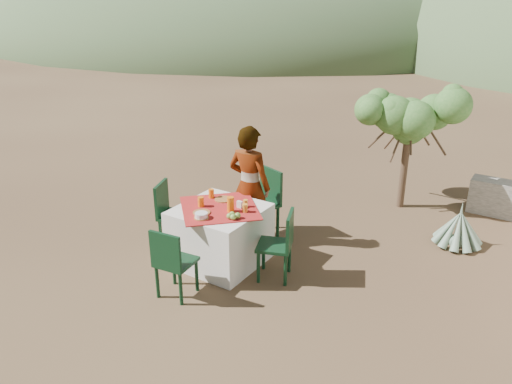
# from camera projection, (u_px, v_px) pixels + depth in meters

# --- Properties ---
(ground) EXTENTS (160.00, 160.00, 0.00)m
(ground) POSITION_uv_depth(u_px,v_px,m) (231.00, 257.00, 6.61)
(ground) COLOR #3D281B
(ground) RESTS_ON ground
(table) EXTENTS (1.30, 1.30, 0.76)m
(table) POSITION_uv_depth(u_px,v_px,m) (220.00, 235.00, 6.38)
(table) COLOR beige
(table) RESTS_ON ground
(chair_far) EXTENTS (0.57, 0.57, 0.97)m
(chair_far) POSITION_uv_depth(u_px,v_px,m) (264.00, 199.00, 7.06)
(chair_far) COLOR black
(chair_far) RESTS_ON ground
(chair_near) EXTENTS (0.44, 0.44, 0.86)m
(chair_near) POSITION_uv_depth(u_px,v_px,m) (172.00, 261.00, 5.58)
(chair_near) COLOR black
(chair_near) RESTS_ON ground
(chair_left) EXTENTS (0.54, 0.54, 0.90)m
(chair_left) POSITION_uv_depth(u_px,v_px,m) (170.00, 211.00, 6.78)
(chair_left) COLOR black
(chair_left) RESTS_ON ground
(chair_right) EXTENTS (0.52, 0.52, 0.87)m
(chair_right) POSITION_uv_depth(u_px,v_px,m) (281.00, 242.00, 5.97)
(chair_right) COLOR black
(chair_right) RESTS_ON ground
(person) EXTENTS (0.63, 0.43, 1.67)m
(person) POSITION_uv_depth(u_px,v_px,m) (249.00, 186.00, 6.72)
(person) COLOR #8C6651
(person) RESTS_ON ground
(shrub_tree) EXTENTS (1.51, 1.48, 1.77)m
(shrub_tree) POSITION_uv_depth(u_px,v_px,m) (414.00, 122.00, 7.68)
(shrub_tree) COLOR #4C3426
(shrub_tree) RESTS_ON ground
(agave) EXTENTS (0.68, 0.68, 0.72)m
(agave) POSITION_uv_depth(u_px,v_px,m) (459.00, 229.00, 6.86)
(agave) COLOR gray
(agave) RESTS_ON ground
(hill_near_left) EXTENTS (40.00, 40.00, 16.00)m
(hill_near_left) POSITION_uv_depth(u_px,v_px,m) (266.00, 37.00, 39.05)
(hill_near_left) COLOR #374B2A
(hill_near_left) RESTS_ON ground
(hill_far_center) EXTENTS (60.00, 60.00, 24.00)m
(hill_far_center) POSITION_uv_depth(u_px,v_px,m) (504.00, 27.00, 49.17)
(hill_far_center) COLOR gray
(hill_far_center) RESTS_ON ground
(plate_far) EXTENTS (0.23, 0.23, 0.01)m
(plate_far) POSITION_uv_depth(u_px,v_px,m) (223.00, 199.00, 6.47)
(plate_far) COLOR brown
(plate_far) RESTS_ON table
(plate_near) EXTENTS (0.21, 0.21, 0.01)m
(plate_near) POSITION_uv_depth(u_px,v_px,m) (202.00, 213.00, 6.08)
(plate_near) COLOR brown
(plate_near) RESTS_ON table
(glass_far) EXTENTS (0.07, 0.07, 0.12)m
(glass_far) POSITION_uv_depth(u_px,v_px,m) (211.00, 194.00, 6.52)
(glass_far) COLOR orange
(glass_far) RESTS_ON table
(glass_near) EXTENTS (0.08, 0.08, 0.12)m
(glass_near) POSITION_uv_depth(u_px,v_px,m) (201.00, 202.00, 6.25)
(glass_near) COLOR orange
(glass_near) RESTS_ON table
(juice_pitcher) EXTENTS (0.09, 0.09, 0.19)m
(juice_pitcher) POSITION_uv_depth(u_px,v_px,m) (231.00, 204.00, 6.10)
(juice_pitcher) COLOR orange
(juice_pitcher) RESTS_ON table
(bowl_plate) EXTENTS (0.18, 0.18, 0.01)m
(bowl_plate) POSITION_uv_depth(u_px,v_px,m) (201.00, 218.00, 5.95)
(bowl_plate) COLOR brown
(bowl_plate) RESTS_ON table
(white_bowl) EXTENTS (0.15, 0.15, 0.06)m
(white_bowl) POSITION_uv_depth(u_px,v_px,m) (201.00, 215.00, 5.93)
(white_bowl) COLOR silver
(white_bowl) RESTS_ON bowl_plate
(jar_left) EXTENTS (0.07, 0.07, 0.10)m
(jar_left) POSITION_uv_depth(u_px,v_px,m) (245.00, 208.00, 6.10)
(jar_left) COLOR orange
(jar_left) RESTS_ON table
(jar_right) EXTENTS (0.06, 0.06, 0.09)m
(jar_right) POSITION_uv_depth(u_px,v_px,m) (246.00, 203.00, 6.25)
(jar_right) COLOR orange
(jar_right) RESTS_ON table
(napkin_holder) EXTENTS (0.07, 0.04, 0.09)m
(napkin_holder) POSITION_uv_depth(u_px,v_px,m) (240.00, 204.00, 6.22)
(napkin_holder) COLOR silver
(napkin_holder) RESTS_ON table
(fruit_cluster) EXTENTS (0.15, 0.14, 0.07)m
(fruit_cluster) POSITION_uv_depth(u_px,v_px,m) (233.00, 216.00, 5.93)
(fruit_cluster) COLOR olive
(fruit_cluster) RESTS_ON table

